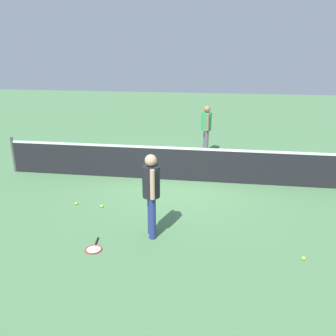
{
  "coord_description": "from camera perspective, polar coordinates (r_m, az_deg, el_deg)",
  "views": [
    {
      "loc": [
        1.08,
        -9.37,
        3.61
      ],
      "look_at": [
        -0.09,
        -1.58,
        0.9
      ],
      "focal_mm": 38.0,
      "sensor_mm": 36.0,
      "label": 1
    }
  ],
  "objects": [
    {
      "name": "ground_plane",
      "position": [
        10.1,
        1.83,
        -1.97
      ],
      "size": [
        40.0,
        40.0,
        0.0
      ],
      "primitive_type": "plane",
      "color": "#4C7A4C"
    },
    {
      "name": "court_net",
      "position": [
        9.93,
        1.86,
        0.73
      ],
      "size": [
        10.09,
        0.09,
        1.07
      ],
      "color": "#4C4C51",
      "rests_on": "ground_plane"
    },
    {
      "name": "player_near_side",
      "position": [
        6.84,
        -2.71,
        -3.36
      ],
      "size": [
        0.43,
        0.52,
        1.7
      ],
      "color": "navy",
      "rests_on": "ground_plane"
    },
    {
      "name": "player_far_side",
      "position": [
        12.4,
        6.18,
        6.76
      ],
      "size": [
        0.41,
        0.53,
        1.7
      ],
      "color": "#595960",
      "rests_on": "ground_plane"
    },
    {
      "name": "tennis_racket_near_player",
      "position": [
        6.97,
        -11.8,
        -12.54
      ],
      "size": [
        0.35,
        0.6,
        0.03
      ],
      "color": "red",
      "rests_on": "ground_plane"
    },
    {
      "name": "tennis_racket_far_player",
      "position": [
        12.64,
        9.98,
        2.14
      ],
      "size": [
        0.61,
        0.4,
        0.03
      ],
      "color": "blue",
      "rests_on": "ground_plane"
    },
    {
      "name": "tennis_ball_near_player",
      "position": [
        8.57,
        -10.57,
        -6.02
      ],
      "size": [
        0.07,
        0.07,
        0.07
      ],
      "primitive_type": "sphere",
      "color": "#C6E033",
      "rests_on": "ground_plane"
    },
    {
      "name": "tennis_ball_midcourt",
      "position": [
        6.95,
        20.94,
        -13.37
      ],
      "size": [
        0.07,
        0.07,
        0.07
      ],
      "primitive_type": "sphere",
      "color": "#C6E033",
      "rests_on": "ground_plane"
    },
    {
      "name": "tennis_ball_baseline",
      "position": [
        8.84,
        -14.49,
        -5.54
      ],
      "size": [
        0.07,
        0.07,
        0.07
      ],
      "primitive_type": "sphere",
      "color": "#C6E033",
      "rests_on": "ground_plane"
    }
  ]
}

